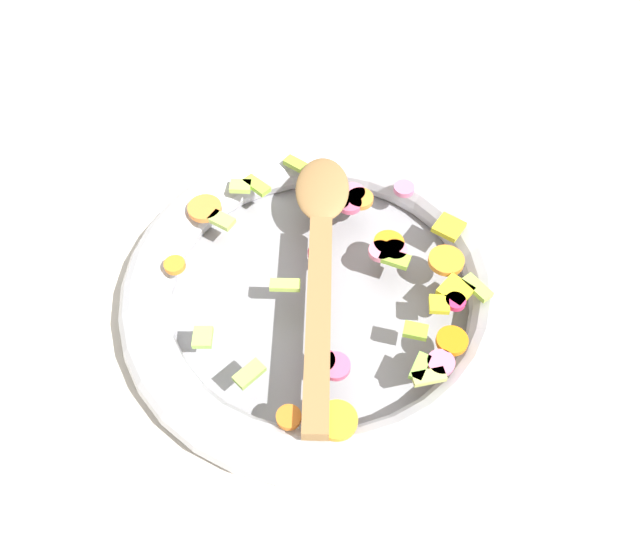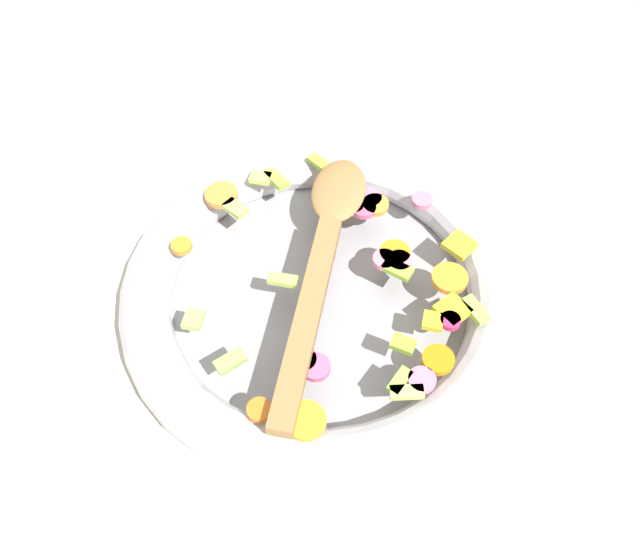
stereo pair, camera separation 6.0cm
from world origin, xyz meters
The scene contains 4 objects.
ground_plane centered at (0.00, 0.00, 0.00)m, with size 4.00×4.00×0.00m, color beige.
skillet centered at (0.00, 0.00, 0.02)m, with size 0.40×0.40×0.05m.
chopped_vegetables centered at (0.03, -0.01, 0.05)m, with size 0.30×0.33×0.01m.
wooden_spoon centered at (0.01, 0.02, 0.06)m, with size 0.17×0.30×0.01m.
Camera 2 is at (-0.08, -0.34, 0.54)m, focal length 35.00 mm.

